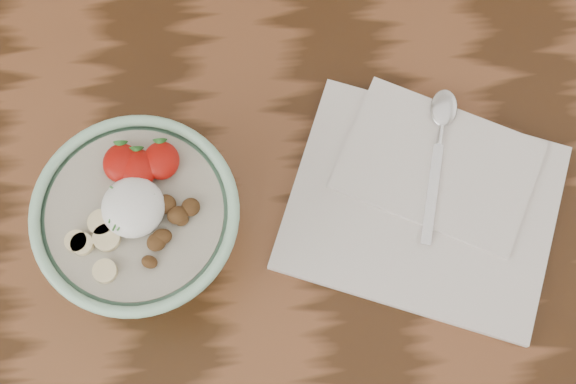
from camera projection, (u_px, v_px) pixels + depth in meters
The scene contains 4 objects.
table at pixel (357, 301), 90.53cm from camera, with size 160.00×90.00×75.00cm.
breakfast_bowl at pixel (142, 223), 76.79cm from camera, with size 19.30×19.30×13.11cm.
napkin at pixel (426, 198), 83.71cm from camera, with size 33.25×30.33×1.67cm.
spoon at pixel (441, 129), 84.57cm from camera, with size 6.29×17.23×0.91cm.
Camera 1 is at (-8.94, -14.46, 155.81)cm, focal length 50.00 mm.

